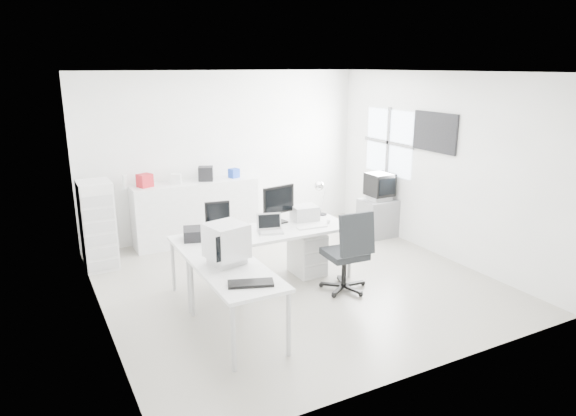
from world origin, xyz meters
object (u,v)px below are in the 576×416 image
laptop (270,225)px  main_desk (264,258)px  crt_tv (379,187)px  crt_monitor (227,246)px  tv_cabinet (378,218)px  side_desk (237,303)px  lcd_monitor_small (218,217)px  drawer_pedestal (307,253)px  filing_cabinet (98,225)px  office_chair (345,250)px  laser_printer (305,213)px  lcd_monitor_large (279,204)px  sideboard (196,212)px  inkjet_printer (200,233)px

laptop → main_desk: bearing=132.3°
main_desk → crt_tv: (2.63, 0.93, 0.50)m
crt_monitor → tv_cabinet: bearing=14.7°
side_desk → laptop: 1.43m
crt_monitor → lcd_monitor_small: bearing=62.3°
drawer_pedestal → crt_tv: crt_tv is taller
lcd_monitor_small → filing_cabinet: size_ratio=0.32×
laptop → office_chair: size_ratio=0.30×
laser_printer → office_chair: bearing=-76.4°
main_desk → lcd_monitor_large: (0.35, 0.25, 0.64)m
tv_cabinet → crt_monitor: bearing=-152.8°
main_desk → office_chair: office_chair is taller
lcd_monitor_small → sideboard: (0.29, 1.87, -0.44)m
laser_printer → crt_tv: bearing=28.1°
lcd_monitor_large → filing_cabinet: size_ratio=0.41×
laser_printer → office_chair: office_chair is taller
main_desk → tv_cabinet: main_desk is taller
inkjet_printer → filing_cabinet: 1.88m
sideboard → filing_cabinet: bearing=-164.3°
drawer_pedestal → inkjet_printer: (-1.55, 0.05, 0.52)m
office_chair → crt_tv: bearing=46.1°
laser_printer → filing_cabinet: size_ratio=0.27×
laptop → crt_tv: crt_tv is taller
office_chair → tv_cabinet: office_chair is taller
tv_cabinet → filing_cabinet: 4.57m
inkjet_printer → side_desk: bearing=-73.7°
main_desk → sideboard: 2.14m
office_chair → filing_cabinet: (-2.72, 2.33, 0.09)m
tv_cabinet → filing_cabinet: bearing=170.8°
side_desk → lcd_monitor_small: lcd_monitor_small is taller
laptop → sideboard: (-0.31, 2.22, -0.34)m
lcd_monitor_large → tv_cabinet: size_ratio=0.82×
tv_cabinet → filing_cabinet: size_ratio=0.50×
drawer_pedestal → sideboard: size_ratio=0.29×
lcd_monitor_large → laptop: bearing=-141.4°
lcd_monitor_small → filing_cabinet: filing_cabinet is taller
filing_cabinet → main_desk: bearing=-41.6°
laptop → office_chair: (0.80, -0.57, -0.30)m
inkjet_printer → filing_cabinet: filing_cabinet is taller
inkjet_printer → sideboard: size_ratio=0.19×
lcd_monitor_small → crt_monitor: bearing=-95.9°
crt_monitor → sideboard: crt_monitor is taller
main_desk → side_desk: size_ratio=1.71×
inkjet_printer → laptop: 0.92m
laptop → sideboard: size_ratio=0.16×
main_desk → side_desk: bearing=-127.7°
tv_cabinet → drawer_pedestal: bearing=-155.3°
inkjet_printer → office_chair: (1.70, -0.77, -0.26)m
filing_cabinet → lcd_monitor_small: bearing=-46.9°
laptop → laser_printer: laptop is taller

